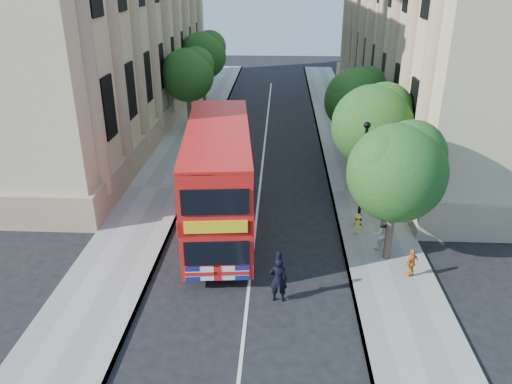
# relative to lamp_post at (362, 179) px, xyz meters

# --- Properties ---
(ground) EXTENTS (120.00, 120.00, 0.00)m
(ground) POSITION_rel_lamp_post_xyz_m (-5.00, -6.00, -2.51)
(ground) COLOR black
(ground) RESTS_ON ground
(pavement_right) EXTENTS (3.50, 80.00, 0.12)m
(pavement_right) POSITION_rel_lamp_post_xyz_m (0.75, 4.00, -2.45)
(pavement_right) COLOR gray
(pavement_right) RESTS_ON ground
(pavement_left) EXTENTS (3.50, 80.00, 0.12)m
(pavement_left) POSITION_rel_lamp_post_xyz_m (-10.75, 4.00, -2.45)
(pavement_left) COLOR gray
(pavement_left) RESTS_ON ground
(building_right) EXTENTS (12.00, 38.00, 18.00)m
(building_right) POSITION_rel_lamp_post_xyz_m (8.80, 18.00, 6.49)
(building_right) COLOR tan
(building_right) RESTS_ON ground
(building_left) EXTENTS (12.00, 38.00, 18.00)m
(building_left) POSITION_rel_lamp_post_xyz_m (-18.80, 18.00, 6.49)
(building_left) COLOR tan
(building_left) RESTS_ON ground
(tree_right_near) EXTENTS (4.00, 4.00, 6.08)m
(tree_right_near) POSITION_rel_lamp_post_xyz_m (0.84, -2.97, 1.74)
(tree_right_near) COLOR #473828
(tree_right_near) RESTS_ON ground
(tree_right_mid) EXTENTS (4.20, 4.20, 6.37)m
(tree_right_mid) POSITION_rel_lamp_post_xyz_m (0.84, 3.03, 1.93)
(tree_right_mid) COLOR #473828
(tree_right_mid) RESTS_ON ground
(tree_right_far) EXTENTS (4.00, 4.00, 6.15)m
(tree_right_far) POSITION_rel_lamp_post_xyz_m (0.84, 9.03, 1.80)
(tree_right_far) COLOR #473828
(tree_right_far) RESTS_ON ground
(tree_left_far) EXTENTS (4.00, 4.00, 6.30)m
(tree_left_far) POSITION_rel_lamp_post_xyz_m (-10.96, 16.03, 1.93)
(tree_left_far) COLOR #473828
(tree_left_far) RESTS_ON ground
(tree_left_back) EXTENTS (4.20, 4.20, 6.65)m
(tree_left_back) POSITION_rel_lamp_post_xyz_m (-10.96, 24.03, 2.20)
(tree_left_back) COLOR #473828
(tree_left_back) RESTS_ON ground
(lamp_post) EXTENTS (0.32, 0.32, 5.16)m
(lamp_post) POSITION_rel_lamp_post_xyz_m (0.00, 0.00, 0.00)
(lamp_post) COLOR black
(lamp_post) RESTS_ON pavement_right
(double_decker_bus) EXTENTS (3.81, 10.84, 4.91)m
(double_decker_bus) POSITION_rel_lamp_post_xyz_m (-6.70, -0.45, 0.20)
(double_decker_bus) COLOR red
(double_decker_bus) RESTS_ON ground
(box_van) EXTENTS (2.10, 4.56, 2.54)m
(box_van) POSITION_rel_lamp_post_xyz_m (-7.64, 8.67, -1.27)
(box_van) COLOR black
(box_van) RESTS_ON ground
(police_constable) EXTENTS (0.67, 0.45, 1.84)m
(police_constable) POSITION_rel_lamp_post_xyz_m (-3.84, -6.16, -1.59)
(police_constable) COLOR black
(police_constable) RESTS_ON ground
(woman_pedestrian) EXTENTS (0.83, 0.67, 1.63)m
(woman_pedestrian) POSITION_rel_lamp_post_xyz_m (0.63, -2.35, -1.58)
(woman_pedestrian) COLOR silver
(woman_pedestrian) RESTS_ON pavement_right
(child_a) EXTENTS (0.75, 0.65, 1.21)m
(child_a) POSITION_rel_lamp_post_xyz_m (1.48, -4.42, -1.78)
(child_a) COLOR orange
(child_a) RESTS_ON pavement_right
(child_b) EXTENTS (0.71, 0.44, 1.04)m
(child_b) POSITION_rel_lamp_post_xyz_m (-0.21, -0.98, -1.87)
(child_b) COLOR #F4DB53
(child_b) RESTS_ON pavement_right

